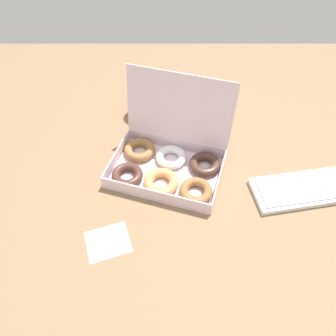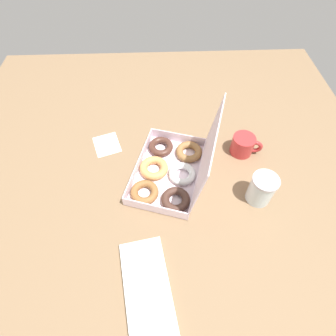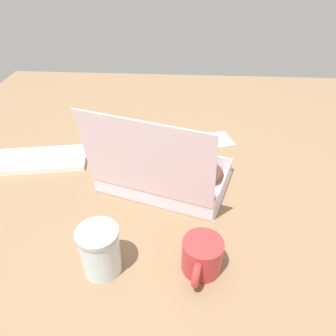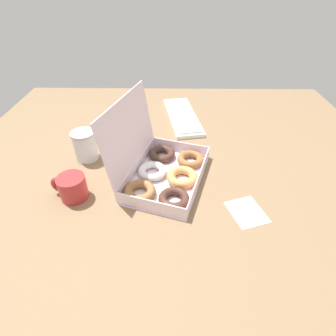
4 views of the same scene
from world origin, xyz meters
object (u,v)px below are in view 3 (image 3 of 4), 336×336
coffee_mug (202,256)px  glass_jar (100,250)px  donut_box (164,175)px  keyboard (23,160)px

coffee_mug → glass_jar: glass_jar is taller
donut_box → glass_jar: donut_box is taller
glass_jar → donut_box: bearing=-110.7°
coffee_mug → glass_jar: bearing=3.0°
keyboard → coffee_mug: (-58.77, 38.68, 3.22)cm
keyboard → glass_jar: size_ratio=3.61×
donut_box → glass_jar: bearing=69.3°
keyboard → glass_jar: glass_jar is taller
keyboard → coffee_mug: coffee_mug is taller
donut_box → glass_jar: size_ratio=3.54×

